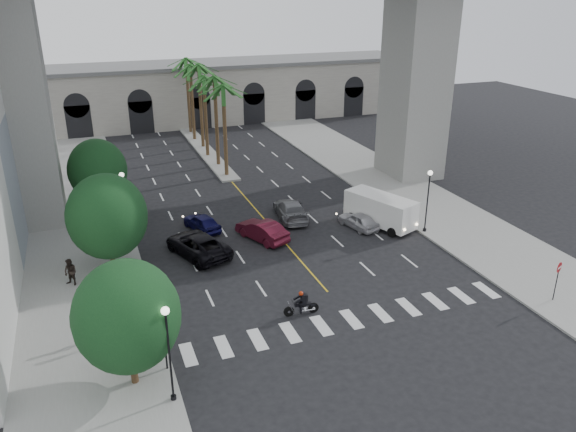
% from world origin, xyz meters
% --- Properties ---
extents(ground, '(140.00, 140.00, 0.00)m').
position_xyz_m(ground, '(0.00, 0.00, 0.00)').
color(ground, black).
rests_on(ground, ground).
extents(sidewalk_left, '(8.00, 100.00, 0.15)m').
position_xyz_m(sidewalk_left, '(-15.00, 15.00, 0.07)').
color(sidewalk_left, gray).
rests_on(sidewalk_left, ground).
extents(sidewalk_right, '(8.00, 100.00, 0.15)m').
position_xyz_m(sidewalk_right, '(15.00, 15.00, 0.07)').
color(sidewalk_right, gray).
rests_on(sidewalk_right, ground).
extents(median, '(2.00, 24.00, 0.20)m').
position_xyz_m(median, '(0.00, 38.00, 0.10)').
color(median, gray).
rests_on(median, ground).
extents(pier_building, '(71.00, 10.50, 8.50)m').
position_xyz_m(pier_building, '(0.00, 55.00, 4.27)').
color(pier_building, beige).
rests_on(pier_building, ground).
extents(palm_a, '(3.20, 3.20, 10.30)m').
position_xyz_m(palm_a, '(0.00, 28.00, 9.10)').
color(palm_a, '#47331E').
rests_on(palm_a, ground).
extents(palm_b, '(3.20, 3.20, 10.60)m').
position_xyz_m(palm_b, '(0.10, 32.00, 9.37)').
color(palm_b, '#47331E').
rests_on(palm_b, ground).
extents(palm_c, '(3.20, 3.20, 10.10)m').
position_xyz_m(palm_c, '(-0.20, 36.00, 8.91)').
color(palm_c, '#47331E').
rests_on(palm_c, ground).
extents(palm_d, '(3.20, 3.20, 10.90)m').
position_xyz_m(palm_d, '(0.15, 40.00, 9.65)').
color(palm_d, '#47331E').
rests_on(palm_d, ground).
extents(palm_e, '(3.20, 3.20, 10.40)m').
position_xyz_m(palm_e, '(-0.10, 44.00, 9.19)').
color(palm_e, '#47331E').
rests_on(palm_e, ground).
extents(palm_f, '(3.20, 3.20, 10.70)m').
position_xyz_m(palm_f, '(0.20, 48.00, 9.46)').
color(palm_f, '#47331E').
rests_on(palm_f, ground).
extents(street_tree_near, '(5.20, 5.20, 6.89)m').
position_xyz_m(street_tree_near, '(-13.00, -3.00, 4.02)').
color(street_tree_near, '#382616').
rests_on(street_tree_near, ground).
extents(street_tree_mid, '(5.44, 5.44, 7.21)m').
position_xyz_m(street_tree_mid, '(-13.00, 10.00, 4.21)').
color(street_tree_mid, '#382616').
rests_on(street_tree_mid, ground).
extents(street_tree_far, '(5.04, 5.04, 6.68)m').
position_xyz_m(street_tree_far, '(-13.00, 22.00, 3.90)').
color(street_tree_far, '#382616').
rests_on(street_tree_far, ground).
extents(lamp_post_left_near, '(0.40, 0.40, 5.35)m').
position_xyz_m(lamp_post_left_near, '(-11.40, -5.00, 3.22)').
color(lamp_post_left_near, black).
rests_on(lamp_post_left_near, ground).
extents(lamp_post_left_far, '(0.40, 0.40, 5.35)m').
position_xyz_m(lamp_post_left_far, '(-11.40, 16.00, 3.22)').
color(lamp_post_left_far, black).
rests_on(lamp_post_left_far, ground).
extents(lamp_post_right, '(0.40, 0.40, 5.35)m').
position_xyz_m(lamp_post_right, '(11.40, 8.00, 3.22)').
color(lamp_post_right, black).
rests_on(lamp_post_right, ground).
extents(traffic_signal_near, '(0.25, 0.18, 3.65)m').
position_xyz_m(traffic_signal_near, '(-11.30, -2.50, 2.51)').
color(traffic_signal_near, black).
rests_on(traffic_signal_near, ground).
extents(traffic_signal_far, '(0.25, 0.18, 3.65)m').
position_xyz_m(traffic_signal_far, '(-11.30, 1.50, 2.51)').
color(traffic_signal_far, black).
rests_on(traffic_signal_far, ground).
extents(motorcycle_rider, '(2.25, 0.61, 1.62)m').
position_xyz_m(motorcycle_rider, '(-2.59, 0.10, 0.73)').
color(motorcycle_rider, black).
rests_on(motorcycle_rider, ground).
extents(car_a, '(2.46, 4.23, 1.35)m').
position_xyz_m(car_a, '(6.77, 10.81, 0.68)').
color(car_a, '#B8B7BC').
rests_on(car_a, ground).
extents(car_b, '(3.45, 5.17, 1.61)m').
position_xyz_m(car_b, '(-1.50, 11.39, 0.81)').
color(car_b, '#571122').
rests_on(car_b, ground).
extents(car_c, '(4.67, 6.68, 1.69)m').
position_xyz_m(car_c, '(-6.85, 10.49, 0.85)').
color(car_c, black).
rests_on(car_c, ground).
extents(car_d, '(3.01, 5.85, 1.62)m').
position_xyz_m(car_d, '(2.19, 14.70, 0.81)').
color(car_d, slate).
rests_on(car_d, ground).
extents(car_e, '(2.82, 4.46, 1.42)m').
position_xyz_m(car_e, '(-5.54, 14.94, 0.71)').
color(car_e, '#0F0E41').
rests_on(car_e, ground).
extents(cargo_van, '(4.43, 6.60, 2.64)m').
position_xyz_m(cargo_van, '(8.71, 10.58, 1.47)').
color(cargo_van, white).
rests_on(cargo_van, ground).
extents(pedestrian_a, '(0.70, 0.65, 1.61)m').
position_xyz_m(pedestrian_a, '(-15.29, 1.36, 0.96)').
color(pedestrian_a, black).
rests_on(pedestrian_a, sidewalk_left).
extents(pedestrian_b, '(1.16, 1.13, 1.88)m').
position_xyz_m(pedestrian_b, '(-15.80, 8.72, 1.09)').
color(pedestrian_b, black).
rests_on(pedestrian_b, sidewalk_left).
extents(do_not_enter_sign, '(0.65, 0.31, 2.82)m').
position_xyz_m(do_not_enter_sign, '(13.00, -4.20, 2.05)').
color(do_not_enter_sign, black).
rests_on(do_not_enter_sign, ground).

